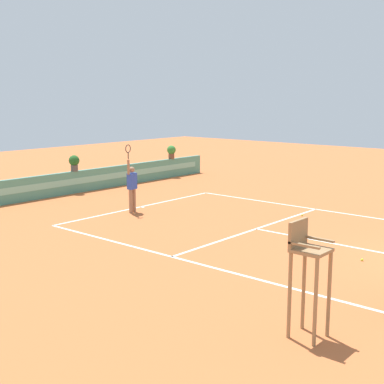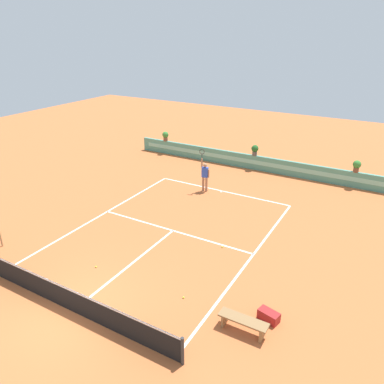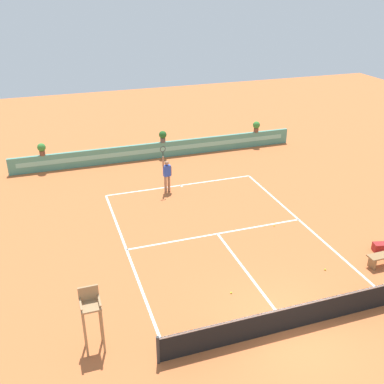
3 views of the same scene
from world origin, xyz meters
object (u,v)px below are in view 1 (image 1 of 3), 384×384
Objects in this scene: tennis_ball_mid_court at (302,215)px; potted_plant_far_right at (171,151)px; tennis_ball_near_baseline at (362,260)px; potted_plant_centre at (74,162)px; umpire_chair at (307,265)px; tennis_player at (132,185)px.

potted_plant_far_right is (3.97, 10.19, 1.38)m from tennis_ball_mid_court.
potted_plant_far_right reaches higher than tennis_ball_mid_court.
potted_plant_centre is at bearing 84.60° from tennis_ball_near_baseline.
umpire_chair is 19.81m from potted_plant_far_right.
potted_plant_far_right is (7.77, 14.08, 1.38)m from tennis_ball_near_baseline.
potted_plant_far_right is at bearing 33.44° from tennis_player.
umpire_chair is 5.29m from tennis_ball_near_baseline.
tennis_player is 3.57× the size of potted_plant_far_right.
tennis_player is 9.12m from tennis_ball_near_baseline.
tennis_ball_near_baseline is 5.44m from tennis_ball_mid_court.
tennis_player is at bearing 88.92° from tennis_ball_near_baseline.
tennis_ball_near_baseline is 0.09× the size of potted_plant_far_right.
potted_plant_far_right reaches higher than tennis_ball_near_baseline.
tennis_ball_near_baseline and tennis_ball_mid_court have the same top height.
tennis_ball_near_baseline is at bearing -118.90° from potted_plant_far_right.
tennis_player is (5.19, 10.11, -0.29)m from umpire_chair.
tennis_player is at bearing 125.12° from tennis_ball_mid_court.
tennis_ball_mid_court is 11.02m from potted_plant_far_right.
tennis_player reaches higher than potted_plant_centre.
potted_plant_far_right is at bearing 49.79° from umpire_chair.
tennis_ball_mid_court is at bearing -111.29° from potted_plant_far_right.
tennis_player is at bearing 62.83° from umpire_chair.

